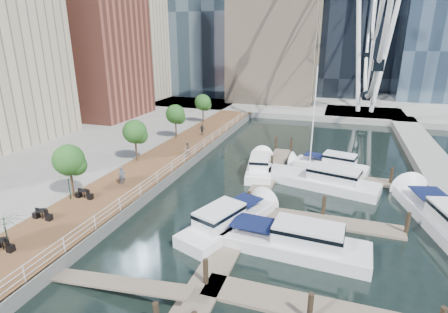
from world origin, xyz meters
The scene contains 17 objects.
ground centered at (0.00, 0.00, 0.00)m, with size 520.00×520.00×0.00m, color black.
boardwalk centered at (-9.00, 15.00, 0.50)m, with size 6.00×60.00×1.00m, color brown.
seawall centered at (-6.00, 15.00, 0.50)m, with size 0.25×60.00×1.00m, color #595954.
land_far centered at (0.00, 102.00, 0.50)m, with size 200.00×114.00×1.00m, color gray.
breakwater centered at (20.00, 20.00, 0.50)m, with size 4.00×60.00×1.00m, color gray.
pier centered at (14.00, 52.00, 0.50)m, with size 14.00×12.00×1.00m, color gray.
railing centered at (-6.10, 15.00, 1.52)m, with size 0.10×60.00×1.05m, color white, non-canonical shape.
floating_docks centered at (7.97, 9.98, 0.49)m, with size 16.00×34.00×2.60m.
midrise_condos centered at (-33.57, 26.82, 13.42)m, with size 19.00×67.00×28.00m.
street_trees centered at (-11.40, 14.00, 4.29)m, with size 2.60×42.60×4.60m.
cafe_tables centered at (-10.40, -2.00, 1.37)m, with size 2.50×13.70×0.74m.
yacht_foreground centered at (6.98, 3.28, 0.00)m, with size 3.15×11.76×2.15m, color silver, non-canonical shape.
pedestrian_near centered at (-9.00, 7.64, 1.83)m, with size 0.61×0.40×1.66m, color #4A5463.
pedestrian_mid centered at (-6.69, 16.98, 1.89)m, with size 0.87×0.68×1.79m, color #7E6457.
pedestrian_far centered at (-8.54, 26.43, 1.77)m, with size 0.91×0.38×1.55m, color #2E323A.
moored_yachts centered at (8.88, 12.84, 0.00)m, with size 22.22×32.19×11.50m.
cafe_seating centered at (-10.33, -2.47, 2.16)m, with size 4.84×12.96×2.46m.
Camera 1 is at (9.36, -17.83, 13.65)m, focal length 28.00 mm.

